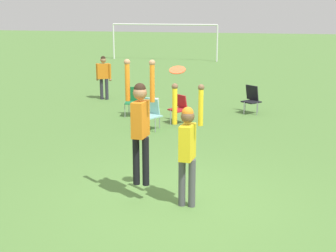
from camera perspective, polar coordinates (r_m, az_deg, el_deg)
name	(u,v)px	position (r m, az deg, el deg)	size (l,w,h in m)	color
ground_plane	(175,201)	(8.29, 0.84, -9.10)	(120.00, 120.00, 0.00)	#56843D
person_jumping	(140,120)	(7.89, -3.39, 0.75)	(0.53, 0.39, 2.18)	black
person_defending	(187,143)	(7.72, 2.37, -2.10)	(0.53, 0.39, 2.10)	#4C4C51
frisbee	(177,70)	(7.69, 1.15, 6.85)	(0.27, 0.26, 0.11)	#E04C23
camping_chair_0	(151,112)	(13.01, -2.12, 1.73)	(0.71, 0.77, 0.85)	gray
camping_chair_1	(252,98)	(15.28, 10.16, 3.41)	(0.67, 0.75, 0.88)	gray
camping_chair_2	(180,107)	(13.71, 1.45, 2.39)	(0.69, 0.76, 0.82)	gray
camping_chair_3	(134,99)	(14.66, -4.20, 3.31)	(0.55, 0.59, 0.91)	gray
person_spectator_near	(104,74)	(17.43, -7.85, 6.33)	(0.61, 0.39, 1.61)	#2D2D38
cooler_box	(151,104)	(15.71, -2.03, 2.72)	(0.43, 0.37, 0.35)	white
soccer_goal	(164,32)	(31.00, -0.50, 11.43)	(7.10, 0.10, 2.35)	white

